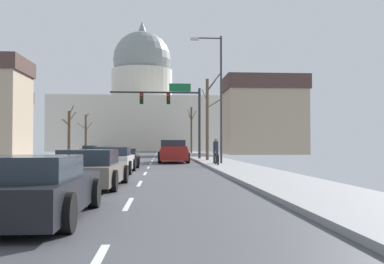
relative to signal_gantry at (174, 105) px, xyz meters
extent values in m
cube|color=#47474C|center=(-5.36, -13.96, -4.84)|extent=(14.00, 180.00, 0.06)
cube|color=yellow|center=(-5.48, -13.96, -4.81)|extent=(0.10, 176.40, 0.00)
cube|color=yellow|center=(-5.24, -13.96, -4.81)|extent=(0.10, 176.40, 0.00)
cube|color=silver|center=(-1.86, -27.66, -4.81)|extent=(0.12, 2.20, 0.00)
cube|color=silver|center=(-1.86, -22.46, -4.81)|extent=(0.12, 2.20, 0.00)
cube|color=silver|center=(-1.86, -17.26, -4.81)|extent=(0.12, 2.20, 0.00)
cube|color=silver|center=(-1.86, -12.06, -4.81)|extent=(0.12, 2.20, 0.00)
cube|color=silver|center=(-1.86, -6.86, -4.81)|extent=(0.12, 2.20, 0.00)
cube|color=silver|center=(-1.86, -1.66, -4.81)|extent=(0.12, 2.20, 0.00)
cube|color=silver|center=(-1.86, 3.54, -4.81)|extent=(0.12, 2.20, 0.00)
cube|color=silver|center=(-1.86, 8.74, -4.81)|extent=(0.12, 2.20, 0.00)
cube|color=silver|center=(-1.86, 13.94, -4.81)|extent=(0.12, 2.20, 0.00)
cube|color=silver|center=(-1.86, 19.14, -4.81)|extent=(0.12, 2.20, 0.00)
cube|color=silver|center=(-1.86, 24.34, -4.81)|extent=(0.12, 2.20, 0.00)
cube|color=silver|center=(-1.86, 29.54, -4.81)|extent=(0.12, 2.20, 0.00)
cube|color=silver|center=(-1.86, 34.74, -4.81)|extent=(0.12, 2.20, 0.00)
cube|color=silver|center=(-1.86, 39.94, -4.81)|extent=(0.12, 2.20, 0.00)
cube|color=silver|center=(-1.86, 45.14, -4.81)|extent=(0.12, 2.20, 0.00)
cube|color=silver|center=(-1.86, 50.34, -4.81)|extent=(0.12, 2.20, 0.00)
cube|color=silver|center=(-8.86, -12.06, -4.81)|extent=(0.12, 2.20, 0.00)
cube|color=silver|center=(-8.86, -6.86, -4.81)|extent=(0.12, 2.20, 0.00)
cube|color=silver|center=(-8.86, -1.66, -4.81)|extent=(0.12, 2.20, 0.00)
cube|color=silver|center=(-8.86, 3.54, -4.81)|extent=(0.12, 2.20, 0.00)
cube|color=silver|center=(-8.86, 8.74, -4.81)|extent=(0.12, 2.20, 0.00)
cube|color=silver|center=(-8.86, 13.94, -4.81)|extent=(0.12, 2.20, 0.00)
cube|color=silver|center=(-8.86, 19.14, -4.81)|extent=(0.12, 2.20, 0.00)
cube|color=silver|center=(-8.86, 24.34, -4.81)|extent=(0.12, 2.20, 0.00)
cube|color=silver|center=(-8.86, 29.54, -4.81)|extent=(0.12, 2.20, 0.00)
cube|color=silver|center=(-8.86, 34.74, -4.81)|extent=(0.12, 2.20, 0.00)
cube|color=silver|center=(-8.86, 39.94, -4.81)|extent=(0.12, 2.20, 0.00)
cube|color=silver|center=(-8.86, 45.14, -4.81)|extent=(0.12, 2.20, 0.00)
cube|color=silver|center=(-8.86, 50.34, -4.81)|extent=(0.12, 2.20, 0.00)
cube|color=gray|center=(3.14, -13.96, -4.74)|extent=(3.00, 180.00, 0.14)
cylinder|color=#28282D|center=(2.24, 0.01, -1.58)|extent=(0.22, 0.22, 6.18)
cylinder|color=#28282D|center=(-1.66, 0.01, 1.11)|extent=(7.80, 0.16, 0.16)
cube|color=black|center=(-0.49, 0.01, 0.55)|extent=(0.32, 0.28, 0.92)
sphere|color=red|center=(-0.49, -0.15, 0.83)|extent=(0.22, 0.22, 0.22)
sphere|color=#332B05|center=(-0.49, -0.15, 0.55)|extent=(0.22, 0.22, 0.22)
sphere|color=black|center=(-0.49, -0.15, 0.27)|extent=(0.22, 0.22, 0.22)
cube|color=black|center=(-2.83, 0.01, 0.55)|extent=(0.32, 0.28, 0.92)
sphere|color=red|center=(-2.83, -0.15, 0.83)|extent=(0.22, 0.22, 0.22)
sphere|color=#332B05|center=(-2.83, -0.15, 0.55)|extent=(0.22, 0.22, 0.22)
sphere|color=black|center=(-2.83, -0.15, 0.27)|extent=(0.22, 0.22, 0.22)
cube|color=#146033|center=(0.52, 0.03, 1.56)|extent=(1.90, 0.06, 0.70)
cylinder|color=#333338|center=(2.84, -9.51, -0.46)|extent=(0.14, 0.14, 8.42)
cylinder|color=#333338|center=(1.96, -9.51, 3.60)|extent=(1.75, 0.09, 0.09)
cube|color=#B2B2AD|center=(1.09, -9.51, 3.53)|extent=(0.56, 0.24, 0.16)
cube|color=beige|center=(-5.36, 57.17, 0.62)|extent=(35.36, 23.91, 10.85)
cylinder|color=beige|center=(-5.36, 57.17, 9.43)|extent=(13.21, 13.21, 6.76)
sphere|color=gray|center=(-5.36, 57.17, 15.01)|extent=(12.60, 12.60, 12.60)
cone|color=gray|center=(-5.36, 57.17, 22.51)|extent=(1.80, 1.80, 2.40)
cube|color=maroon|center=(-0.20, -4.98, -4.19)|extent=(2.03, 5.34, 0.79)
cube|color=#1E2833|center=(-0.20, -4.23, -3.45)|extent=(1.86, 1.82, 0.69)
cube|color=maroon|center=(-0.20, -7.58, -3.69)|extent=(1.86, 0.10, 0.22)
cylinder|color=black|center=(-1.21, -3.38, -4.41)|extent=(0.28, 0.80, 0.80)
cylinder|color=black|center=(0.81, -3.37, -4.41)|extent=(0.28, 0.80, 0.80)
cylinder|color=black|center=(-1.21, -6.58, -4.41)|extent=(0.28, 0.80, 0.80)
cylinder|color=black|center=(0.81, -6.57, -4.41)|extent=(0.28, 0.80, 0.80)
cube|color=black|center=(-3.46, -11.17, -4.37)|extent=(2.03, 4.76, 0.55)
cube|color=#232D38|center=(-3.45, -11.51, -3.88)|extent=(1.71, 2.23, 0.42)
cylinder|color=black|center=(-4.45, -9.75, -4.49)|extent=(0.24, 0.65, 0.64)
cylinder|color=black|center=(-2.59, -9.68, -4.49)|extent=(0.24, 0.65, 0.64)
cylinder|color=black|center=(-4.34, -12.66, -4.49)|extent=(0.24, 0.65, 0.64)
cylinder|color=black|center=(-2.48, -12.59, -4.49)|extent=(0.24, 0.65, 0.64)
cube|color=silver|center=(-3.40, -16.70, -4.32)|extent=(1.76, 4.47, 0.67)
cube|color=#232D38|center=(-3.40, -16.94, -3.77)|extent=(1.53, 1.97, 0.42)
cylinder|color=black|center=(-4.24, -15.32, -4.49)|extent=(0.23, 0.64, 0.64)
cylinder|color=black|center=(-2.53, -15.33, -4.49)|extent=(0.23, 0.64, 0.64)
cylinder|color=black|center=(-4.27, -18.08, -4.49)|extent=(0.23, 0.64, 0.64)
cylinder|color=black|center=(-2.56, -18.09, -4.49)|extent=(0.23, 0.64, 0.64)
cube|color=#6B6056|center=(-3.34, -23.64, -4.36)|extent=(1.93, 4.61, 0.58)
cube|color=#232D38|center=(-3.35, -24.08, -3.83)|extent=(1.63, 2.03, 0.47)
cylinder|color=black|center=(-4.19, -22.20, -4.49)|extent=(0.24, 0.65, 0.64)
cylinder|color=black|center=(-2.40, -22.25, -4.49)|extent=(0.24, 0.65, 0.64)
cylinder|color=black|center=(-4.28, -25.02, -4.49)|extent=(0.24, 0.65, 0.64)
cylinder|color=black|center=(-2.49, -25.08, -4.49)|extent=(0.24, 0.65, 0.64)
cube|color=black|center=(-3.47, -29.59, -4.35)|extent=(1.81, 4.44, 0.60)
cube|color=#232D38|center=(-3.47, -29.99, -3.84)|extent=(1.59, 2.09, 0.41)
cylinder|color=black|center=(-4.38, -28.22, -4.49)|extent=(0.22, 0.64, 0.64)
cylinder|color=black|center=(-2.57, -28.22, -4.49)|extent=(0.22, 0.64, 0.64)
cylinder|color=black|center=(-2.56, -30.97, -4.49)|extent=(0.22, 0.64, 0.64)
cube|color=#9EA3A8|center=(-7.17, 6.45, -4.36)|extent=(1.85, 4.25, 0.58)
cube|color=#232D38|center=(-7.16, 6.81, -3.86)|extent=(1.60, 1.97, 0.40)
cylinder|color=black|center=(-6.31, 5.13, -4.49)|extent=(0.23, 0.64, 0.64)
cylinder|color=black|center=(-8.08, 5.17, -4.49)|extent=(0.23, 0.64, 0.64)
cylinder|color=black|center=(-6.26, 7.74, -4.49)|extent=(0.23, 0.64, 0.64)
cylinder|color=black|center=(-8.02, 7.78, -4.49)|extent=(0.23, 0.64, 0.64)
cube|color=black|center=(-10.57, 19.99, -4.33)|extent=(1.82, 4.51, 0.64)
cube|color=#232D38|center=(-10.57, 20.24, -3.80)|extent=(1.60, 1.95, 0.40)
cylinder|color=black|center=(-9.67, 18.59, -4.49)|extent=(0.22, 0.64, 0.64)
cylinder|color=black|center=(-11.48, 18.60, -4.49)|extent=(0.22, 0.64, 0.64)
cylinder|color=black|center=(-9.66, 21.38, -4.49)|extent=(0.22, 0.64, 0.64)
cylinder|color=black|center=(-11.46, 21.38, -4.49)|extent=(0.22, 0.64, 0.64)
cube|color=tan|center=(13.12, 21.61, -0.44)|extent=(10.65, 7.84, 8.75)
cube|color=#47332D|center=(13.12, 21.61, 4.93)|extent=(11.08, 8.15, 1.99)
cylinder|color=#4C3D2D|center=(3.15, 23.35, -1.42)|extent=(0.25, 0.25, 6.49)
cylinder|color=#4C3D2D|center=(3.47, 23.06, 0.64)|extent=(0.78, 0.71, 1.40)
cylinder|color=#4C3D2D|center=(3.01, 23.93, 0.39)|extent=(0.39, 1.25, 1.04)
cylinder|color=#4C3D2D|center=(3.14, 23.84, 0.81)|extent=(0.15, 1.07, 1.08)
cylinder|color=#4C3D2D|center=(2.91, 23.78, 0.89)|extent=(0.58, 0.94, 1.37)
cylinder|color=#4C3D2D|center=(-13.75, 22.58, -1.75)|extent=(0.40, 0.40, 5.83)
cylinder|color=#4C3D2D|center=(-13.34, 22.72, 0.36)|extent=(0.95, 0.40, 1.37)
cylinder|color=#4C3D2D|center=(-14.16, 22.63, -0.33)|extent=(0.88, 0.19, 0.74)
cylinder|color=#4C3D2D|center=(-13.42, 22.42, 1.26)|extent=(0.82, 0.48, 1.28)
cylinder|color=#4C3D2D|center=(-13.94, 23.18, -0.75)|extent=(0.46, 1.26, 1.09)
cylinder|color=#4C3D2D|center=(-14.37, 23.07, -0.40)|extent=(1.34, 1.09, 1.02)
cylinder|color=brown|center=(2.54, -3.68, -1.45)|extent=(0.25, 0.25, 6.45)
cylinder|color=brown|center=(3.08, -3.82, -0.19)|extent=(1.14, 0.36, 0.73)
cylinder|color=brown|center=(2.36, -3.40, 0.51)|extent=(0.44, 0.63, 1.01)
cylinder|color=brown|center=(2.98, -4.21, 1.43)|extent=(0.99, 1.16, 1.24)
cylinder|color=brown|center=(2.48, -4.37, 0.84)|extent=(0.18, 1.41, 0.84)
cylinder|color=brown|center=(2.92, -3.24, 1.29)|extent=(0.88, 1.00, 1.07)
cylinder|color=brown|center=(-14.13, 37.90, -1.50)|extent=(0.37, 0.37, 6.33)
cylinder|color=brown|center=(-14.17, 38.31, -0.15)|extent=(0.15, 0.89, 0.93)
cylinder|color=brown|center=(-13.59, 37.77, -0.37)|extent=(1.18, 0.36, 1.47)
cylinder|color=brown|center=(-13.85, 37.59, 1.48)|extent=(0.68, 0.73, 0.87)
cylinder|color=brown|center=(-14.84, 37.65, -0.23)|extent=(1.49, 0.59, 1.12)
cylinder|color=#33333D|center=(2.35, -9.79, -4.25)|extent=(0.16, 0.16, 0.83)
cylinder|color=#33333D|center=(2.54, -9.79, -4.25)|extent=(0.16, 0.16, 0.83)
cylinder|color=#232838|center=(2.44, -9.79, -3.56)|extent=(0.34, 0.34, 0.63)
sphere|color=#A37F66|center=(2.44, -9.79, -3.14)|extent=(0.22, 0.22, 0.22)
torus|color=black|center=(2.28, -11.02, -4.34)|extent=(0.06, 0.72, 0.72)
torus|color=black|center=(2.28, -12.07, -4.34)|extent=(0.06, 0.72, 0.72)
cylinder|color=#1E5199|center=(2.28, -11.55, -4.06)|extent=(0.04, 0.79, 0.04)
cube|color=black|center=(2.28, -11.78, -3.88)|extent=(0.12, 0.20, 0.06)
camera|label=1|loc=(-1.10, -37.81, -3.43)|focal=40.50mm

